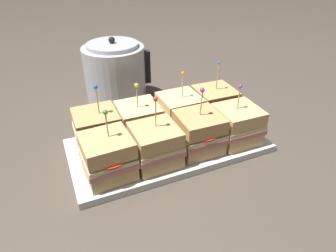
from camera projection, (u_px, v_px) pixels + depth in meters
The scene contains 11 objects.
ground_plane at pixel (168, 148), 0.80m from camera, with size 6.00×6.00×0.00m, color #4C4238.
serving_platter at pixel (168, 145), 0.79m from camera, with size 0.51×0.25×0.02m.
sandwich_front_far_left at pixel (108, 157), 0.66m from camera, with size 0.11×0.12×0.16m.
sandwich_front_center_left at pixel (155, 145), 0.70m from camera, with size 0.11×0.11×0.17m.
sandwich_front_center_right at pixel (199, 133), 0.74m from camera, with size 0.11×0.11×0.17m.
sandwich_front_far_right at pixel (237, 125), 0.78m from camera, with size 0.11×0.11×0.16m.
sandwich_back_far_left at pixel (97, 130), 0.75m from camera, with size 0.11×0.11×0.17m.
sandwich_back_center_left at pixel (139, 122), 0.79m from camera, with size 0.11×0.11×0.16m.
sandwich_back_center_right at pixel (180, 113), 0.83m from camera, with size 0.11×0.11×0.17m.
sandwich_back_far_right at pixel (214, 105), 0.86m from camera, with size 0.11×0.11×0.18m.
kettle_steel at pixel (115, 73), 0.99m from camera, with size 0.22×0.20×0.22m.
Camera 1 is at (-0.26, -0.59, 0.48)m, focal length 32.00 mm.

